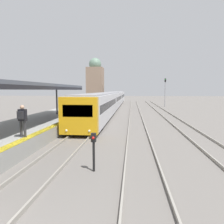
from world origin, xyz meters
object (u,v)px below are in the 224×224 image
Objects in this scene: train_near at (112,99)px; signal_mast_far at (165,89)px; person_on_platform at (22,118)px; signal_post_near at (94,147)px.

signal_mast_far reaches higher than train_near.
person_on_platform is 0.03× the size of train_near.
person_on_platform is 4.68m from signal_post_near.
signal_post_near is at bearing -102.77° from signal_mast_far.
signal_mast_far is at bearing 77.23° from signal_post_near.
signal_post_near is at bearing -86.16° from train_near.
train_near is 10.87m from signal_mast_far.
train_near is at bearing 93.84° from signal_post_near.
signal_post_near is 35.88m from signal_mast_far.
signal_mast_far is (7.91, 34.91, 2.45)m from signal_post_near.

